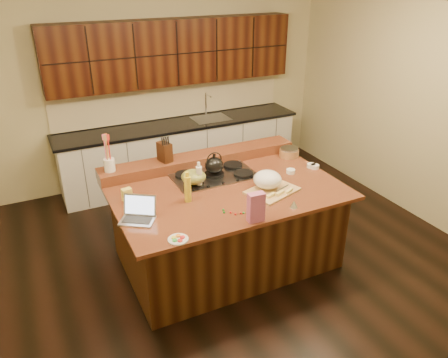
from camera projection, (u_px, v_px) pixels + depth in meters
name	position (u px, v px, depth m)	size (l,w,h in m)	color
room	(226.00, 150.00, 4.46)	(5.52, 5.02, 2.72)	black
island	(226.00, 224.00, 4.85)	(2.40, 1.60, 0.92)	black
back_ledge	(200.00, 159.00, 5.19)	(2.40, 0.30, 0.12)	black
cooktop	(214.00, 175.00, 4.88)	(0.92, 0.52, 0.05)	gray
back_counter	(179.00, 119.00, 6.54)	(3.70, 0.66, 2.40)	silver
kettle	(214.00, 165.00, 4.83)	(0.21, 0.21, 0.19)	black
green_bowl	(194.00, 177.00, 4.62)	(0.26, 0.26, 0.14)	olive
laptop	(138.00, 213.00, 4.05)	(0.39, 0.37, 0.22)	#B7B7BC
oil_bottle	(188.00, 189.00, 4.32)	(0.07, 0.07, 0.27)	gold
vinegar_bottle	(199.00, 177.00, 4.58)	(0.06, 0.06, 0.25)	silver
wooden_tray	(269.00, 182.00, 4.56)	(0.60, 0.51, 0.21)	tan
ramekin_a	(311.00, 166.00, 5.11)	(0.10, 0.10, 0.04)	white
ramekin_b	(291.00, 171.00, 4.97)	(0.10, 0.10, 0.04)	white
ramekin_c	(315.00, 167.00, 5.08)	(0.10, 0.10, 0.04)	white
strainer_bowl	(289.00, 153.00, 5.40)	(0.24, 0.24, 0.09)	#996B3F
kitchen_timer	(294.00, 204.00, 4.25)	(0.08, 0.08, 0.07)	silver
pink_bag	(256.00, 207.00, 3.98)	(0.15, 0.08, 0.28)	#BD5988
candy_plate	(178.00, 239.00, 3.75)	(0.18, 0.18, 0.01)	white
package_box	(127.00, 195.00, 4.36)	(0.10, 0.07, 0.13)	#DCCC4D
utensil_crock	(109.00, 165.00, 4.71)	(0.12, 0.12, 0.14)	white
knife_block	(165.00, 152.00, 4.94)	(0.11, 0.18, 0.22)	black
gumdrop_0	(235.00, 214.00, 4.13)	(0.02, 0.02, 0.02)	red
gumdrop_1	(223.00, 210.00, 4.20)	(0.02, 0.02, 0.02)	#198C26
gumdrop_2	(231.00, 212.00, 4.16)	(0.02, 0.02, 0.02)	red
gumdrop_3	(244.00, 213.00, 4.15)	(0.02, 0.02, 0.02)	#198C26
gumdrop_4	(241.00, 213.00, 4.14)	(0.02, 0.02, 0.02)	red
gumdrop_5	(224.00, 212.00, 4.16)	(0.02, 0.02, 0.02)	#198C26
gumdrop_6	(261.00, 207.00, 4.25)	(0.02, 0.02, 0.02)	red
gumdrop_7	(253.00, 205.00, 4.28)	(0.02, 0.02, 0.02)	#198C26
gumdrop_8	(264.00, 204.00, 4.30)	(0.02, 0.02, 0.02)	red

